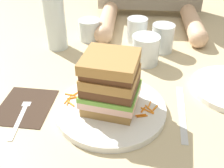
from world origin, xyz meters
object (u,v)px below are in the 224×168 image
(main_plate, at_px, (111,109))
(juice_glass, at_px, (145,51))
(sandwich, at_px, (111,83))
(empty_tumbler_2, at_px, (163,38))
(empty_tumbler_1, at_px, (90,30))
(fork, at_px, (22,111))
(napkin_dark, at_px, (25,106))
(water_bottle, at_px, (53,3))
(knife, at_px, (182,114))
(empty_tumbler_0, at_px, (137,30))

(main_plate, bearing_deg, juice_glass, 71.22)
(sandwich, bearing_deg, empty_tumbler_2, 67.04)
(juice_glass, xyz_separation_m, empty_tumbler_1, (-0.19, 0.14, -0.00))
(fork, bearing_deg, sandwich, 6.45)
(juice_glass, bearing_deg, napkin_dark, -140.27)
(empty_tumbler_1, distance_m, empty_tumbler_2, 0.25)
(water_bottle, distance_m, empty_tumbler_2, 0.35)
(water_bottle, bearing_deg, napkin_dark, -89.79)
(main_plate, distance_m, juice_glass, 0.25)
(main_plate, relative_size, napkin_dark, 1.78)
(knife, relative_size, juice_glass, 2.37)
(knife, bearing_deg, napkin_dark, -179.01)
(empty_tumbler_2, bearing_deg, fork, -134.71)
(juice_glass, bearing_deg, knife, -69.84)
(main_plate, relative_size, empty_tumbler_1, 3.43)
(main_plate, relative_size, knife, 1.25)
(fork, distance_m, juice_glass, 0.38)
(empty_tumbler_0, distance_m, empty_tumbler_1, 0.16)
(juice_glass, xyz_separation_m, water_bottle, (-0.28, 0.07, 0.11))
(main_plate, xyz_separation_m, empty_tumbler_0, (0.05, 0.38, 0.03))
(empty_tumbler_1, bearing_deg, juice_glass, -37.13)
(main_plate, height_order, fork, main_plate)
(main_plate, bearing_deg, empty_tumbler_1, 106.13)
(sandwich, distance_m, napkin_dark, 0.22)
(water_bottle, bearing_deg, main_plate, -56.30)
(main_plate, height_order, knife, main_plate)
(sandwich, relative_size, empty_tumbler_1, 1.85)
(sandwich, height_order, water_bottle, water_bottle)
(juice_glass, xyz_separation_m, empty_tumbler_0, (-0.03, 0.14, 0.00))
(juice_glass, bearing_deg, fork, -137.53)
(main_plate, xyz_separation_m, knife, (0.16, 0.01, -0.01))
(sandwich, xyz_separation_m, empty_tumbler_1, (-0.11, 0.37, -0.05))
(fork, xyz_separation_m, knife, (0.36, 0.03, -0.00))
(water_bottle, bearing_deg, fork, -89.54)
(juice_glass, bearing_deg, water_bottle, 165.64)
(sandwich, distance_m, knife, 0.18)
(knife, xyz_separation_m, juice_glass, (-0.08, 0.23, 0.04))
(napkin_dark, bearing_deg, empty_tumbler_0, 56.05)
(main_plate, height_order, empty_tumbler_1, empty_tumbler_1)
(knife, distance_m, empty_tumbler_1, 0.46)
(knife, bearing_deg, main_plate, -178.22)
(main_plate, xyz_separation_m, empty_tumbler_1, (-0.11, 0.37, 0.03))
(napkin_dark, relative_size, empty_tumbler_2, 1.62)
(napkin_dark, bearing_deg, juice_glass, 39.73)
(fork, height_order, knife, fork)
(main_plate, height_order, empty_tumbler_0, empty_tumbler_0)
(sandwich, distance_m, empty_tumbler_0, 0.38)
(napkin_dark, bearing_deg, fork, -86.17)
(main_plate, height_order, napkin_dark, main_plate)
(juice_glass, xyz_separation_m, empty_tumbler_2, (0.05, 0.08, 0.01))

